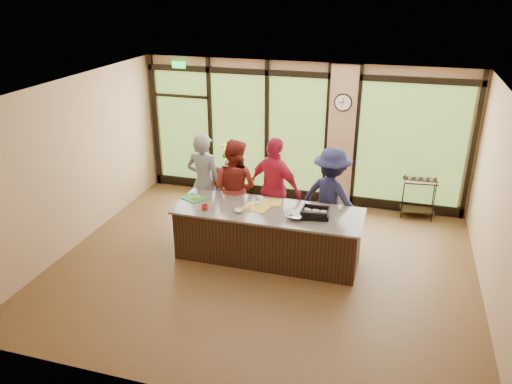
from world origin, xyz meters
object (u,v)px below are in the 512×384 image
Objects in this scene: cook_left at (204,183)px; cook_right at (331,198)px; island_base at (268,235)px; flower_stand at (231,185)px; bar_cart at (419,193)px; roasting_pan at (315,215)px.

cook_right is (2.39, 0.10, -0.05)m from cook_left.
flower_stand is (-1.38, 2.02, -0.01)m from island_base.
cook_right is (0.95, 0.82, 0.48)m from island_base.
cook_left is 2.40m from cook_right.
cook_right is 2.29m from bar_cart.
cook_right is at bearing -8.74° from flower_stand.
flower_stand is (0.07, 1.31, -0.55)m from cook_left.
cook_right is 0.87m from roasting_pan.
bar_cart reaches higher than flower_stand.
island_base is at bearing -37.13° from flower_stand.
flower_stand is 0.96× the size of bar_cart.
cook_left is 1.42m from flower_stand.
island_base is 1.34m from cook_right.
roasting_pan is (0.80, -0.03, 0.52)m from island_base.
island_base is 3.51m from bar_cart.
cook_right reaches higher than roasting_pan.
roasting_pan reaches higher than flower_stand.
roasting_pan is at bearing 104.46° from cook_right.
flower_stand is at bearing -3.45° from cook_right.
bar_cart reaches higher than island_base.
cook_right is 2.15× the size of flower_stand.
island_base is at bearing -143.06° from bar_cart.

